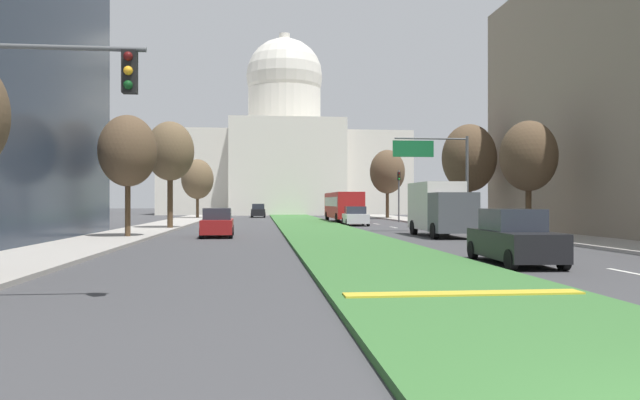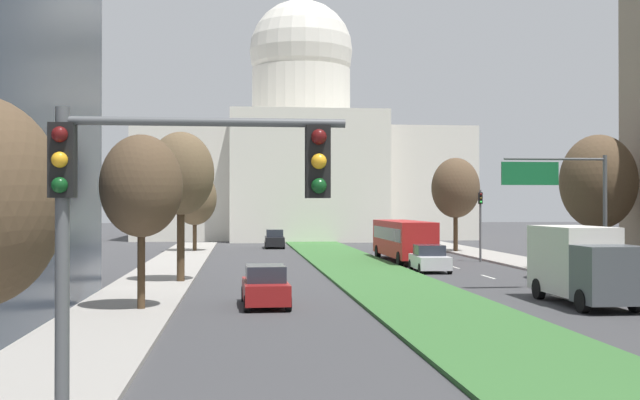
{
  "view_description": "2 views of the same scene",
  "coord_description": "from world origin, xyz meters",
  "px_view_note": "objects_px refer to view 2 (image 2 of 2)",
  "views": [
    {
      "loc": [
        -4.17,
        -3.85,
        2.04
      ],
      "look_at": [
        2.63,
        61.71,
        2.24
      ],
      "focal_mm": 32.53,
      "sensor_mm": 36.0,
      "label": 1
    },
    {
      "loc": [
        -7.62,
        -0.96,
        4.1
      ],
      "look_at": [
        -2.53,
        47.98,
        4.43
      ],
      "focal_mm": 42.98,
      "sensor_mm": 36.0,
      "label": 2
    }
  ],
  "objects_px": {
    "capitol_building": "(302,158)",
    "sedan_far_horizon": "(407,243)",
    "street_tree_right_far": "(598,182)",
    "street_tree_left_mid": "(141,186)",
    "city_bus": "(403,237)",
    "street_tree_left_far": "(181,174)",
    "traffic_light_near_left": "(139,232)",
    "traffic_light_far_right": "(480,216)",
    "street_tree_right_distant": "(456,188)",
    "box_truck_delivery": "(582,264)",
    "overhead_guide_sign": "(567,194)",
    "street_tree_left_distant": "(195,198)",
    "sedan_midblock": "(265,287)",
    "sedan_very_far": "(275,239)",
    "sedan_distant": "(430,259)"
  },
  "relations": [
    {
      "from": "capitol_building",
      "to": "sedan_far_horizon",
      "type": "xyz_separation_m",
      "value": [
        6.51,
        -31.53,
        -9.2
      ]
    },
    {
      "from": "street_tree_right_far",
      "to": "sedan_far_horizon",
      "type": "height_order",
      "value": "street_tree_right_far"
    },
    {
      "from": "capitol_building",
      "to": "street_tree_left_mid",
      "type": "relative_size",
      "value": 5.88
    },
    {
      "from": "street_tree_right_far",
      "to": "city_bus",
      "type": "distance_m",
      "value": 17.2
    },
    {
      "from": "street_tree_left_mid",
      "to": "street_tree_left_far",
      "type": "xyz_separation_m",
      "value": [
        0.68,
        10.55,
        0.89
      ]
    },
    {
      "from": "traffic_light_near_left",
      "to": "traffic_light_far_right",
      "type": "bearing_deg",
      "value": 67.73
    },
    {
      "from": "capitol_building",
      "to": "street_tree_left_far",
      "type": "xyz_separation_m",
      "value": [
        -10.71,
        -55.18,
        -4.36
      ]
    },
    {
      "from": "street_tree_left_far",
      "to": "traffic_light_far_right",
      "type": "bearing_deg",
      "value": 33.38
    },
    {
      "from": "traffic_light_near_left",
      "to": "street_tree_right_distant",
      "type": "height_order",
      "value": "street_tree_right_distant"
    },
    {
      "from": "sedan_far_horizon",
      "to": "city_bus",
      "type": "relative_size",
      "value": 0.42
    },
    {
      "from": "sedan_far_horizon",
      "to": "box_truck_delivery",
      "type": "relative_size",
      "value": 0.73
    },
    {
      "from": "overhead_guide_sign",
      "to": "street_tree_left_mid",
      "type": "height_order",
      "value": "street_tree_left_mid"
    },
    {
      "from": "street_tree_right_distant",
      "to": "overhead_guide_sign",
      "type": "bearing_deg",
      "value": -95.64
    },
    {
      "from": "capitol_building",
      "to": "street_tree_right_far",
      "type": "distance_m",
      "value": 57.52
    },
    {
      "from": "street_tree_left_distant",
      "to": "sedan_far_horizon",
      "type": "distance_m",
      "value": 18.72
    },
    {
      "from": "traffic_light_near_left",
      "to": "sedan_far_horizon",
      "type": "distance_m",
      "value": 57.29
    },
    {
      "from": "sedan_midblock",
      "to": "street_tree_right_far",
      "type": "bearing_deg",
      "value": 24.56
    },
    {
      "from": "capitol_building",
      "to": "street_tree_left_mid",
      "type": "height_order",
      "value": "capitol_building"
    },
    {
      "from": "traffic_light_near_left",
      "to": "street_tree_left_distant",
      "type": "relative_size",
      "value": 0.73
    },
    {
      "from": "street_tree_left_far",
      "to": "street_tree_right_distant",
      "type": "relative_size",
      "value": 0.97
    },
    {
      "from": "street_tree_left_distant",
      "to": "sedan_very_far",
      "type": "distance_m",
      "value": 10.15
    },
    {
      "from": "street_tree_left_far",
      "to": "city_bus",
      "type": "height_order",
      "value": "street_tree_left_far"
    },
    {
      "from": "street_tree_right_distant",
      "to": "sedan_far_horizon",
      "type": "relative_size",
      "value": 1.75
    },
    {
      "from": "street_tree_right_far",
      "to": "overhead_guide_sign",
      "type": "bearing_deg",
      "value": -130.57
    },
    {
      "from": "street_tree_left_mid",
      "to": "sedan_distant",
      "type": "distance_m",
      "value": 22.78
    },
    {
      "from": "traffic_light_near_left",
      "to": "street_tree_right_distant",
      "type": "distance_m",
      "value": 58.7
    },
    {
      "from": "capitol_building",
      "to": "sedan_far_horizon",
      "type": "relative_size",
      "value": 8.56
    },
    {
      "from": "box_truck_delivery",
      "to": "sedan_far_horizon",
      "type": "bearing_deg",
      "value": 89.73
    },
    {
      "from": "sedan_very_far",
      "to": "city_bus",
      "type": "height_order",
      "value": "city_bus"
    },
    {
      "from": "sedan_distant",
      "to": "street_tree_right_distant",
      "type": "bearing_deg",
      "value": 69.31
    },
    {
      "from": "traffic_light_near_left",
      "to": "box_truck_delivery",
      "type": "xyz_separation_m",
      "value": [
        15.12,
        21.38,
        -2.12
      ]
    },
    {
      "from": "street_tree_right_far",
      "to": "sedan_far_horizon",
      "type": "relative_size",
      "value": 1.69
    },
    {
      "from": "sedan_distant",
      "to": "sedan_very_far",
      "type": "distance_m",
      "value": 28.15
    },
    {
      "from": "traffic_light_far_right",
      "to": "sedan_very_far",
      "type": "bearing_deg",
      "value": 125.97
    },
    {
      "from": "overhead_guide_sign",
      "to": "city_bus",
      "type": "bearing_deg",
      "value": 101.15
    },
    {
      "from": "sedan_midblock",
      "to": "sedan_distant",
      "type": "relative_size",
      "value": 1.0
    },
    {
      "from": "traffic_light_far_right",
      "to": "sedan_far_horizon",
      "type": "bearing_deg",
      "value": 106.8
    },
    {
      "from": "sedan_very_far",
      "to": "street_tree_left_mid",
      "type": "bearing_deg",
      "value": -99.19
    },
    {
      "from": "city_bus",
      "to": "sedan_distant",
      "type": "bearing_deg",
      "value": -90.96
    },
    {
      "from": "street_tree_left_mid",
      "to": "sedan_far_horizon",
      "type": "distance_m",
      "value": 38.81
    },
    {
      "from": "capitol_building",
      "to": "sedan_midblock",
      "type": "distance_m",
      "value": 65.45
    },
    {
      "from": "capitol_building",
      "to": "overhead_guide_sign",
      "type": "xyz_separation_m",
      "value": [
        7.9,
        -60.38,
        -5.43
      ]
    },
    {
      "from": "capitol_building",
      "to": "overhead_guide_sign",
      "type": "distance_m",
      "value": 61.14
    },
    {
      "from": "traffic_light_far_right",
      "to": "sedan_distant",
      "type": "distance_m",
      "value": 9.8
    },
    {
      "from": "sedan_distant",
      "to": "box_truck_delivery",
      "type": "height_order",
      "value": "box_truck_delivery"
    },
    {
      "from": "street_tree_right_far",
      "to": "sedan_very_far",
      "type": "relative_size",
      "value": 1.7
    },
    {
      "from": "street_tree_left_far",
      "to": "sedan_distant",
      "type": "height_order",
      "value": "street_tree_left_far"
    },
    {
      "from": "street_tree_right_distant",
      "to": "sedan_midblock",
      "type": "distance_m",
      "value": 37.71
    },
    {
      "from": "traffic_light_near_left",
      "to": "box_truck_delivery",
      "type": "distance_m",
      "value": 26.27
    },
    {
      "from": "city_bus",
      "to": "sedan_far_horizon",
      "type": "bearing_deg",
      "value": 75.77
    }
  ]
}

